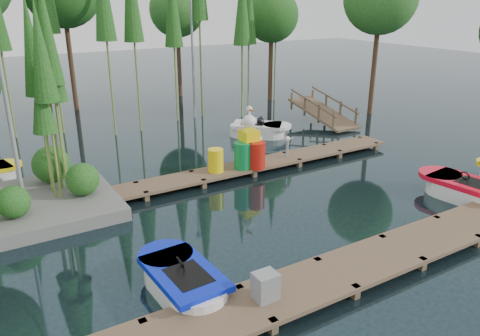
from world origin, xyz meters
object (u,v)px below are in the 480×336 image
boat_red (466,191)px  utility_cabinet (265,286)px  yellow_barrel (216,160)px  drum_cluster (251,149)px  boat_blue (183,282)px

boat_red → utility_cabinet: boat_red is taller
utility_cabinet → yellow_barrel: bearing=69.4°
yellow_barrel → drum_cluster: size_ratio=0.37×
boat_red → utility_cabinet: 8.74m
boat_red → utility_cabinet: (-8.62, -1.40, 0.30)m
utility_cabinet → yellow_barrel: (2.62, 7.00, 0.12)m
boat_blue → drum_cluster: 7.49m
yellow_barrel → boat_red: bearing=-43.1°
boat_blue → drum_cluster: size_ratio=1.28×
boat_red → yellow_barrel: (-5.99, 5.60, 0.42)m
boat_blue → utility_cabinet: utility_cabinet is taller
boat_red → yellow_barrel: yellow_barrel is taller
yellow_barrel → drum_cluster: 1.37m
boat_red → drum_cluster: (-4.65, 5.44, 0.66)m
boat_blue → yellow_barrel: size_ratio=3.47×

